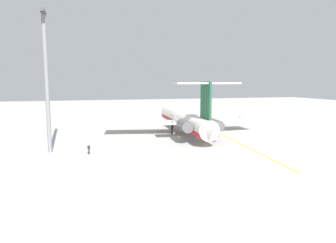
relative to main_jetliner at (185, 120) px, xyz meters
name	(u,v)px	position (x,y,z in m)	size (l,w,h in m)	color
ground	(196,130)	(4.45, -4.72, -3.37)	(290.29, 290.29, 0.00)	#ADADA8
main_jetliner	(185,120)	(0.00, 0.00, 0.00)	(42.39, 37.56, 12.34)	silver
ground_crew_near_nose	(240,118)	(17.43, -24.66, -2.28)	(0.27, 0.43, 1.71)	black
ground_crew_near_tail	(89,148)	(-15.62, 22.85, -2.24)	(0.28, 0.45, 1.78)	black
safety_cone_nose	(115,123)	(22.51, 14.31, -3.09)	(0.40, 0.40, 0.55)	#EA590F
taxiway_centreline	(215,131)	(1.19, -8.37, -3.36)	(72.46, 0.36, 0.01)	gold
light_mast	(46,76)	(-12.05, 29.38, 9.93)	(4.00, 0.70, 24.17)	slate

